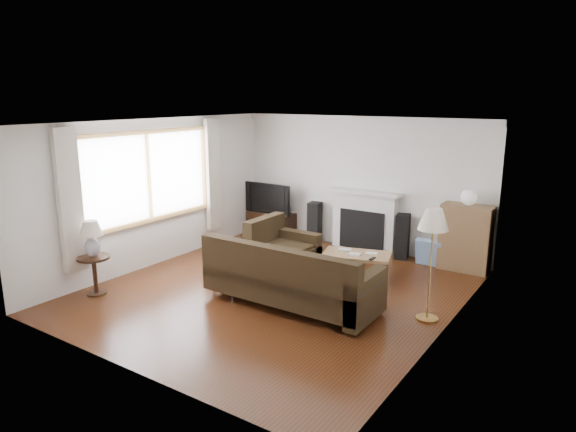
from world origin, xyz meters
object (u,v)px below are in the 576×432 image
Objects in this scene: tv_stand at (271,224)px; sectional_sofa at (291,275)px; bookshelf at (465,238)px; side_table at (95,275)px; floor_lamp at (430,265)px; coffee_table at (356,265)px.

sectional_sofa is (2.36, -2.80, 0.18)m from tv_stand.
side_table is (-4.21, -4.12, -0.27)m from bookshelf.
bookshelf reaches higher than side_table.
tv_stand is at bearing 151.65° from floor_lamp.
tv_stand is at bearing 137.34° from coffee_table.
side_table is (-4.37, -1.87, -0.46)m from floor_lamp.
floor_lamp reaches higher than bookshelf.
floor_lamp is (0.16, -2.25, 0.19)m from bookshelf.
coffee_table is 1.83× the size of side_table.
coffee_table is 0.71× the size of floor_lamp.
bookshelf is (3.96, 0.03, 0.31)m from tv_stand.
tv_stand is 3.67m from sectional_sofa.
coffee_table is (2.63, -1.32, -0.04)m from tv_stand.
side_table reaches higher than tv_stand.
sectional_sofa is 1.53m from coffee_table.
bookshelf is 5.90m from side_table.
side_table is (-0.25, -4.09, 0.04)m from tv_stand.
tv_stand is 1.71× the size of side_table.
floor_lamp is at bearing 18.36° from sectional_sofa.
coffee_table is (-1.33, -1.35, -0.35)m from bookshelf.
tv_stand is at bearing 86.46° from side_table.
tv_stand is at bearing -179.56° from bookshelf.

